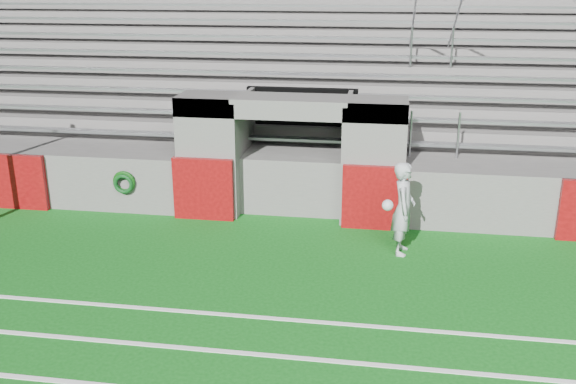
# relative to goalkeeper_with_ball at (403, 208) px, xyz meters

# --- Properties ---
(ground) EXTENTS (90.00, 90.00, 0.00)m
(ground) POSITION_rel_goalkeeper_with_ball_xyz_m (-2.36, -1.81, -0.89)
(ground) COLOR #0D5213
(ground) RESTS_ON ground
(stadium_structure) EXTENTS (26.00, 8.48, 5.42)m
(stadium_structure) POSITION_rel_goalkeeper_with_ball_xyz_m (-2.36, 6.16, 0.60)
(stadium_structure) COLOR #585654
(stadium_structure) RESTS_ON ground
(goalkeeper_with_ball) EXTENTS (0.63, 0.72, 1.77)m
(goalkeeper_with_ball) POSITION_rel_goalkeeper_with_ball_xyz_m (0.00, 0.00, 0.00)
(goalkeeper_with_ball) COLOR #AAAFB4
(goalkeeper_with_ball) RESTS_ON ground
(hose_coil) EXTENTS (0.51, 0.14, 0.51)m
(hose_coil) POSITION_rel_goalkeeper_with_ball_xyz_m (-5.93, 1.12, -0.16)
(hose_coil) COLOR #0C400D
(hose_coil) RESTS_ON ground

